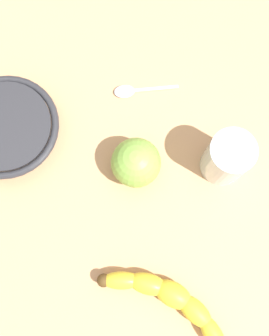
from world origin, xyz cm
name	(u,v)px	position (x,y,z in cm)	size (l,w,h in cm)	color
wooden_tabletop	(143,190)	(0.00, 0.00, 1.50)	(120.00, 120.00, 3.00)	tan
banana	(170,300)	(-0.76, 18.01, 4.89)	(18.25, 15.60, 3.79)	yellow
smoothie_glass	(227,158)	(-13.56, -1.52, 7.96)	(7.05, 7.05, 9.98)	silver
ceramic_bowl	(7,128)	(20.23, -13.48, 5.60)	(17.57, 17.57, 4.33)	#2D2D33
green_apple_fruit	(136,163)	(0.51, -3.59, 6.99)	(7.99, 7.99, 7.99)	#84B747
teaspoon	(128,91)	(-0.71, -17.20, 3.40)	(11.28, 2.70, 0.80)	silver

